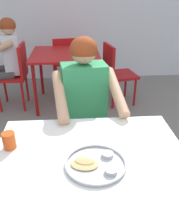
# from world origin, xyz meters

# --- Properties ---
(table_foreground) EXTENTS (1.05, 0.88, 0.74)m
(table_foreground) POSITION_xyz_m (-0.09, 0.03, 0.66)
(table_foreground) COLOR white
(table_foreground) RESTS_ON ground
(thali_tray) EXTENTS (0.32, 0.32, 0.03)m
(thali_tray) POSITION_xyz_m (-0.07, -0.01, 0.75)
(thali_tray) COLOR #B7BABF
(thali_tray) RESTS_ON table_foreground
(drinking_cup) EXTENTS (0.07, 0.07, 0.10)m
(drinking_cup) POSITION_xyz_m (-0.54, 0.17, 0.79)
(drinking_cup) COLOR #D84C19
(drinking_cup) RESTS_ON table_foreground
(chair_foreground) EXTENTS (0.46, 0.48, 0.85)m
(chair_foreground) POSITION_xyz_m (-0.10, 0.93, 0.49)
(chair_foreground) COLOR red
(chair_foreground) RESTS_ON ground
(diner_foreground) EXTENTS (0.54, 0.59, 1.23)m
(diner_foreground) POSITION_xyz_m (-0.07, 0.71, 0.73)
(diner_foreground) COLOR #272727
(diner_foreground) RESTS_ON ground
(table_background_red) EXTENTS (0.90, 0.85, 0.74)m
(table_background_red) POSITION_xyz_m (-0.26, 2.26, 0.65)
(table_background_red) COLOR #B71414
(table_background_red) RESTS_ON ground
(chair_red_left) EXTENTS (0.40, 0.42, 0.87)m
(chair_red_left) POSITION_xyz_m (-0.92, 2.21, 0.51)
(chair_red_left) COLOR #B31414
(chair_red_left) RESTS_ON ground
(chair_red_right) EXTENTS (0.48, 0.48, 0.85)m
(chair_red_right) POSITION_xyz_m (0.42, 2.22, 0.49)
(chair_red_right) COLOR #A51215
(chair_red_right) RESTS_ON ground
(chair_red_far) EXTENTS (0.48, 0.46, 0.82)m
(chair_red_far) POSITION_xyz_m (-0.28, 2.89, 0.48)
(chair_red_far) COLOR red
(chair_red_far) RESTS_ON ground
(patron_background) EXTENTS (0.60, 0.56, 1.19)m
(patron_background) POSITION_xyz_m (-1.06, 2.24, 0.71)
(patron_background) COLOR #3B3B3B
(patron_background) RESTS_ON ground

